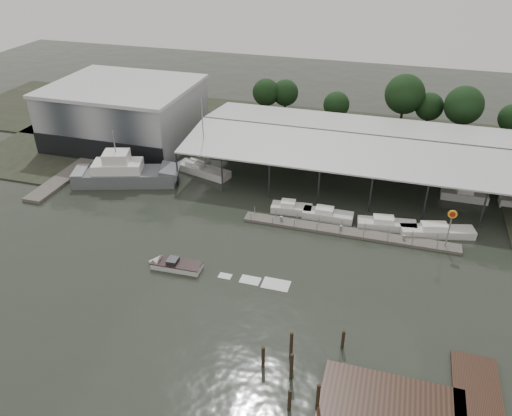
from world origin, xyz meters
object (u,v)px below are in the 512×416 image
(shell_fuel_sign, at_px, (451,222))
(white_sailboat, at_px, (202,170))
(grey_trawler, at_px, (126,174))
(speedboat_underway, at_px, (172,265))

(shell_fuel_sign, bearing_deg, white_sailboat, 163.37)
(grey_trawler, relative_size, white_sailboat, 1.32)
(shell_fuel_sign, xyz_separation_m, white_sailboat, (-36.82, 11.00, -3.28))
(shell_fuel_sign, relative_size, white_sailboat, 0.44)
(shell_fuel_sign, relative_size, grey_trawler, 0.33)
(grey_trawler, xyz_separation_m, speedboat_underway, (15.99, -17.88, -1.19))
(speedboat_underway, bearing_deg, white_sailboat, -78.14)
(grey_trawler, distance_m, white_sailboat, 11.92)
(grey_trawler, bearing_deg, white_sailboat, 14.22)
(white_sailboat, height_order, speedboat_underway, white_sailboat)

